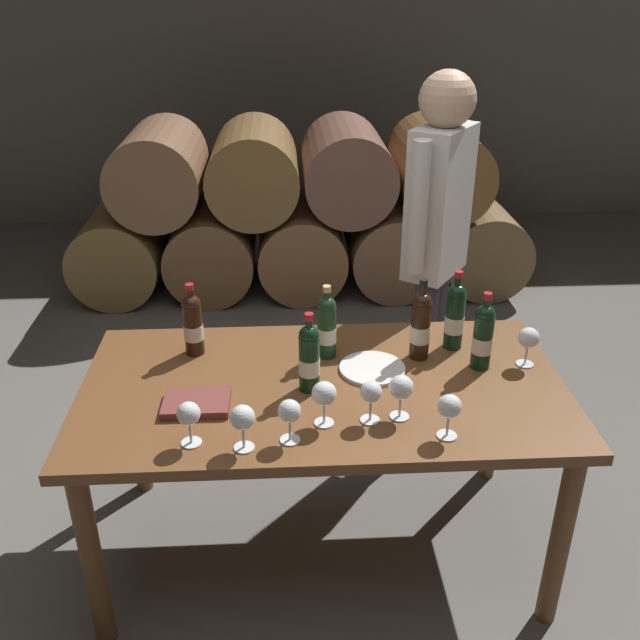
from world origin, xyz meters
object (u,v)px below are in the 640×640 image
tasting_notebook (197,403)px  wine_glass_4 (449,408)px  wine_glass_0 (242,419)px  wine_glass_3 (529,339)px  wine_bottle_4 (327,326)px  wine_glass_2 (324,395)px  wine_bottle_1 (309,357)px  wine_bottle_5 (483,336)px  wine_glass_5 (189,415)px  wine_glass_6 (289,413)px  wine_glass_7 (401,389)px  sommelier_presenting (437,232)px  dining_table (323,405)px  wine_bottle_0 (455,315)px  wine_bottle_2 (193,324)px  serving_plate (372,369)px  wine_bottle_3 (421,325)px  wine_glass_1 (371,394)px

tasting_notebook → wine_glass_4: bearing=-14.2°
wine_glass_0 → wine_glass_3: 1.11m
wine_bottle_4 → wine_glass_3: bearing=-8.6°
wine_bottle_4 → wine_glass_0: bearing=-117.5°
wine_glass_2 → wine_bottle_1: bearing=100.3°
wine_bottle_5 → wine_glass_5: bearing=-158.1°
wine_glass_6 → wine_glass_7: (0.36, 0.11, 0.01)m
sommelier_presenting → wine_bottle_5: bearing=-86.5°
wine_glass_3 → dining_table: bearing=-173.2°
wine_glass_2 → wine_glass_7: 0.25m
wine_bottle_0 → tasting_notebook: (-0.94, -0.36, -0.12)m
wine_glass_7 → tasting_notebook: wine_glass_7 is taller
wine_bottle_5 → wine_glass_3: wine_bottle_5 is taller
wine_bottle_2 → wine_glass_7: size_ratio=1.84×
wine_glass_2 → serving_plate: size_ratio=0.64×
wine_bottle_0 → wine_glass_5: 1.09m
wine_bottle_2 → serving_plate: size_ratio=1.19×
dining_table → wine_glass_4: 0.53m
wine_glass_2 → serving_plate: (0.20, 0.32, -0.10)m
wine_bottle_1 → wine_glass_7: wine_bottle_1 is taller
serving_plate → wine_bottle_0: bearing=25.7°
serving_plate → dining_table: bearing=-156.3°
wine_bottle_1 → wine_bottle_3: 0.46m
wine_glass_2 → wine_glass_4: bearing=-13.2°
wine_bottle_2 → wine_glass_6: size_ratio=1.94×
wine_glass_2 → tasting_notebook: 0.44m
wine_bottle_0 → tasting_notebook: size_ratio=1.43×
wine_glass_5 → wine_glass_6: same height
wine_bottle_0 → wine_glass_7: (-0.28, -0.46, -0.03)m
wine_glass_5 → wine_glass_6: (0.30, -0.00, -0.00)m
wine_glass_3 → wine_glass_5: bearing=-160.8°
wine_bottle_3 → wine_glass_2: size_ratio=2.06×
wine_bottle_0 → wine_bottle_2: size_ratio=1.11×
wine_glass_3 → tasting_notebook: size_ratio=0.69×
wine_glass_1 → wine_bottle_5: bearing=35.5°
wine_glass_1 → wine_glass_5: size_ratio=0.99×
wine_bottle_4 → wine_bottle_1: bearing=-108.0°
wine_glass_3 → sommelier_presenting: bearing=107.8°
wine_bottle_4 → wine_glass_7: (0.21, -0.41, -0.02)m
wine_bottle_4 → wine_glass_7: 0.47m
wine_glass_3 → wine_glass_7: wine_glass_7 is taller
wine_glass_5 → wine_glass_7: wine_glass_7 is taller
wine_glass_2 → serving_plate: bearing=58.5°
wine_bottle_0 → wine_glass_3: 0.28m
wine_bottle_1 → wine_bottle_5: size_ratio=0.98×
wine_glass_1 → wine_glass_3: (0.61, 0.32, 0.00)m
dining_table → wine_bottle_3: size_ratio=5.37×
wine_bottle_0 → wine_bottle_5: (0.07, -0.15, -0.01)m
wine_bottle_5 → wine_glass_7: size_ratio=1.92×
wine_glass_4 → sommelier_presenting: sommelier_presenting is taller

